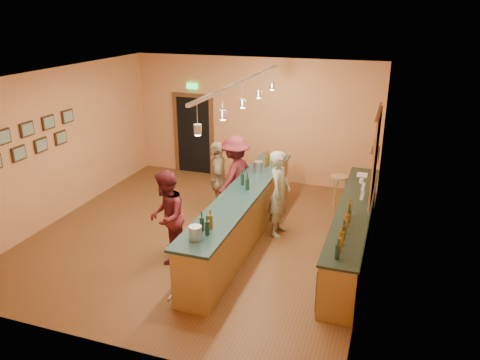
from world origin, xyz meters
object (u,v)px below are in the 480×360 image
(customer_c, at_px, (235,176))
(back_counter, at_px, (353,230))
(bartender, at_px, (279,194))
(tasting_bar, at_px, (242,212))
(customer_a, at_px, (167,217))
(customer_b, at_px, (218,180))
(bar_stool, at_px, (339,182))

(customer_c, bearing_deg, back_counter, 83.82)
(back_counter, height_order, bartender, bartender)
(tasting_bar, xyz_separation_m, customer_a, (-1.05, -1.13, 0.25))
(customer_c, bearing_deg, tasting_bar, 39.44)
(tasting_bar, distance_m, customer_c, 1.28)
(bartender, relative_size, customer_b, 1.03)
(bartender, relative_size, customer_a, 1.03)
(bartender, height_order, bar_stool, bartender)
(tasting_bar, bearing_deg, bartender, 41.93)
(back_counter, relative_size, tasting_bar, 0.89)
(customer_b, bearing_deg, customer_a, -22.80)
(bartender, xyz_separation_m, customer_c, (-1.15, 0.58, 0.03))
(customer_b, bearing_deg, back_counter, 57.62)
(bartender, bearing_deg, customer_b, 77.74)
(customer_a, bearing_deg, tasting_bar, 119.16)
(back_counter, height_order, customer_b, customer_b)
(customer_b, height_order, bar_stool, customer_b)
(back_counter, height_order, customer_a, customer_a)
(tasting_bar, bearing_deg, bar_stool, 54.44)
(bartender, xyz_separation_m, customer_b, (-1.48, 0.40, -0.02))
(customer_b, bearing_deg, tasting_bar, 25.05)
(tasting_bar, distance_m, bar_stool, 2.71)
(customer_b, bearing_deg, customer_c, 100.70)
(back_counter, relative_size, customer_b, 2.66)
(customer_c, bearing_deg, bar_stool, 130.36)
(back_counter, xyz_separation_m, tasting_bar, (-2.10, -0.18, 0.12))
(customer_b, xyz_separation_m, customer_c, (0.33, 0.18, 0.05))
(tasting_bar, xyz_separation_m, customer_c, (-0.55, 1.12, 0.30))
(customer_a, distance_m, customer_b, 2.07)
(tasting_bar, relative_size, bartender, 2.91)
(back_counter, relative_size, customer_a, 2.67)
(customer_c, xyz_separation_m, bar_stool, (2.12, 1.08, -0.26))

